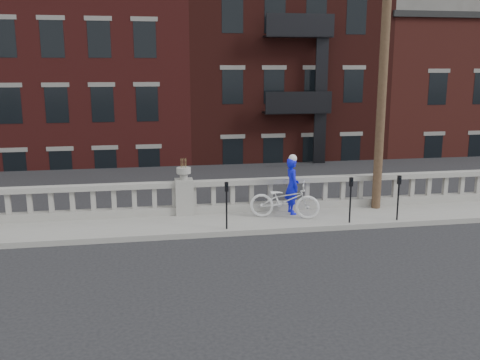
% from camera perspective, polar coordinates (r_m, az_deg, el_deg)
% --- Properties ---
extents(ground, '(120.00, 120.00, 0.00)m').
position_cam_1_polar(ground, '(13.13, -4.63, -8.84)').
color(ground, black).
rests_on(ground, ground).
extents(sidewalk, '(32.00, 2.20, 0.15)m').
position_cam_1_polar(sidewalk, '(15.94, -5.67, -4.77)').
color(sidewalk, gray).
rests_on(sidewalk, ground).
extents(balustrade, '(28.00, 0.34, 1.03)m').
position_cam_1_polar(balustrade, '(16.71, -5.97, -1.98)').
color(balustrade, gray).
rests_on(balustrade, sidewalk).
extents(planter_pedestal, '(0.55, 0.55, 1.76)m').
position_cam_1_polar(planter_pedestal, '(16.66, -5.98, -1.34)').
color(planter_pedestal, gray).
rests_on(planter_pedestal, sidewalk).
extents(lower_level, '(80.00, 44.00, 20.80)m').
position_cam_1_polar(lower_level, '(35.36, -7.40, 8.68)').
color(lower_level, '#605E59').
rests_on(lower_level, ground).
extents(utility_pole, '(1.60, 0.28, 10.00)m').
position_cam_1_polar(utility_pole, '(17.43, 15.16, 13.51)').
color(utility_pole, '#422D1E').
rests_on(utility_pole, sidewalk).
extents(parking_meter_b, '(0.10, 0.09, 1.36)m').
position_cam_1_polar(parking_meter_b, '(14.99, -1.45, -2.15)').
color(parking_meter_b, black).
rests_on(parking_meter_b, sidewalk).
extents(parking_meter_c, '(0.10, 0.09, 1.36)m').
position_cam_1_polar(parking_meter_c, '(15.94, 11.71, -1.54)').
color(parking_meter_c, black).
rests_on(parking_meter_c, sidewalk).
extents(parking_meter_d, '(0.10, 0.09, 1.36)m').
position_cam_1_polar(parking_meter_d, '(16.55, 16.55, -1.30)').
color(parking_meter_d, black).
rests_on(parking_meter_d, sidewalk).
extents(bicycle, '(2.24, 1.38, 1.11)m').
position_cam_1_polar(bicycle, '(16.24, 4.78, -2.13)').
color(bicycle, silver).
rests_on(bicycle, sidewalk).
extents(cyclist, '(0.45, 0.66, 1.76)m').
position_cam_1_polar(cyclist, '(16.67, 5.58, -0.62)').
color(cyclist, '#0E12D5').
rests_on(cyclist, sidewalk).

